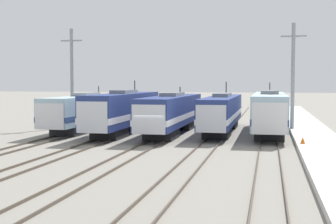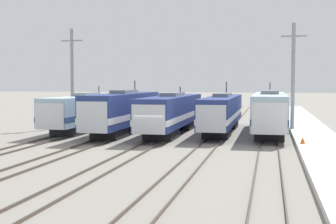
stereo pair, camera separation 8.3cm
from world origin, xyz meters
name	(u,v)px [view 2 (the right image)]	position (x,y,z in m)	size (l,w,h in m)	color
ground_plane	(152,144)	(0.00, 0.00, 0.00)	(400.00, 400.00, 0.00)	gray
rail_pair_far_left	(46,140)	(-9.58, 0.00, 0.07)	(1.50, 120.00, 0.15)	#4C4238
rail_pair_center_left	(97,142)	(-4.79, 0.00, 0.07)	(1.51, 120.00, 0.15)	#4C4238
rail_pair_center	(152,143)	(0.00, 0.00, 0.07)	(1.51, 120.00, 0.15)	#4C4238
rail_pair_center_right	(209,145)	(4.79, 0.00, 0.07)	(1.51, 120.00, 0.15)	#4C4238
rail_pair_far_right	(269,147)	(9.58, 0.00, 0.07)	(1.50, 120.00, 0.15)	#4C4238
locomotive_far_left	(85,111)	(-9.58, 8.82, 2.10)	(3.07, 17.21, 4.72)	#232326
locomotive_center_left	(123,111)	(-4.79, 7.01, 2.26)	(2.99, 17.64, 5.36)	black
locomotive_center	(171,113)	(0.00, 7.99, 2.13)	(3.09, 19.09, 4.68)	black
locomotive_center_right	(222,112)	(4.79, 10.42, 2.09)	(2.83, 19.50, 5.23)	black
locomotive_far_right	(270,112)	(9.58, 9.93, 2.24)	(3.12, 19.55, 5.14)	#232326
catenary_tower_left	(72,77)	(-12.45, 12.23, 5.77)	(2.56, 0.39, 11.22)	gray
catenary_tower_right	(293,76)	(11.89, 12.23, 5.77)	(2.56, 0.39, 11.22)	gray
platform	(323,147)	(13.68, 0.00, 0.19)	(4.00, 120.00, 0.38)	beige
traffic_cone	(303,140)	(12.15, 0.09, 0.64)	(0.39, 0.39, 0.52)	orange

